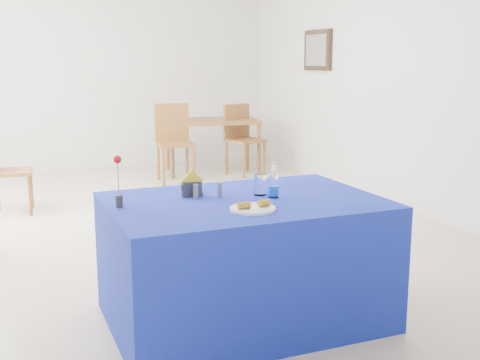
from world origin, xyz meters
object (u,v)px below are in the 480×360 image
blue_table (244,260)px  water_bottle (273,186)px  oak_table (212,125)px  chair_win_b (3,165)px  chair_bg_left (174,137)px  chair_bg_right (241,134)px  plate (253,209)px

blue_table → water_bottle: 0.49m
water_bottle → blue_table: bearing=175.4°
blue_table → oak_table: 5.00m
water_bottle → chair_win_b: size_ratio=0.24×
oak_table → chair_bg_left: size_ratio=1.37×
oak_table → chair_bg_right: chair_bg_right is taller
plate → water_bottle: bearing=45.2°
chair_bg_left → blue_table: bearing=-95.6°
oak_table → chair_win_b: bearing=-153.0°
chair_win_b → blue_table: bearing=-153.0°
plate → oak_table: (1.56, 5.02, -0.09)m
plate → oak_table: 5.26m
plate → blue_table: bearing=77.6°
chair_win_b → chair_bg_right: bearing=-64.1°
blue_table → chair_bg_left: 4.44m
oak_table → chair_win_b: size_ratio=1.58×
water_bottle → oak_table: water_bottle is taller
blue_table → water_bottle: size_ratio=7.44×
water_bottle → oak_table: bearing=74.6°
blue_table → oak_table: blue_table is taller
plate → blue_table: size_ratio=0.16×
chair_bg_left → chair_win_b: (-2.11, -1.01, -0.08)m
water_bottle → chair_bg_right: same height
chair_bg_left → chair_win_b: 2.34m
chair_bg_right → chair_win_b: size_ratio=1.10×
blue_table → plate: bearing=-102.4°
oak_table → chair_bg_right: 0.46m
oak_table → chair_win_b: (-2.79, -1.42, -0.17)m
blue_table → oak_table: size_ratio=1.15×
chair_bg_left → chair_bg_right: chair_bg_left is taller
chair_bg_left → plate: bearing=-95.7°
blue_table → chair_bg_left: chair_bg_left is taller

